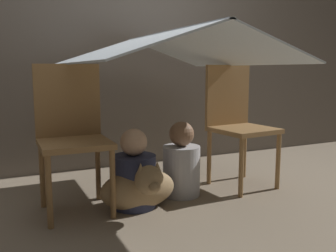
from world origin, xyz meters
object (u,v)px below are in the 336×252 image
object	(u,v)px
chair_right	(237,119)
dog	(140,188)
person_front	(134,175)
person_second	(181,164)
chair_left	(72,130)

from	to	relation	value
chair_right	dog	xyz separation A→B (m)	(-0.92, -0.24, -0.37)
person_front	dog	world-z (taller)	person_front
person_front	person_second	bearing A→B (deg)	11.25
chair_left	person_front	xyz separation A→B (m)	(0.38, -0.15, -0.31)
person_second	dog	xyz separation A→B (m)	(-0.39, -0.17, -0.08)
person_second	dog	distance (m)	0.44
chair_right	person_front	xyz separation A→B (m)	(-0.93, -0.15, -0.31)
person_front	person_second	distance (m)	0.41
chair_left	person_front	bearing A→B (deg)	-20.33
chair_right	dog	distance (m)	1.03
chair_left	chair_right	xyz separation A→B (m)	(1.31, -0.00, 0.00)
chair_right	dog	size ratio (longest dim) A/B	1.86
chair_left	chair_right	size ratio (longest dim) A/B	1.00
person_second	dog	bearing A→B (deg)	-156.38
chair_left	person_second	distance (m)	0.83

